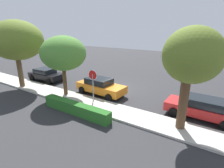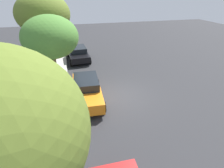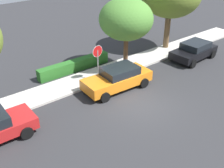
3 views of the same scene
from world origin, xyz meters
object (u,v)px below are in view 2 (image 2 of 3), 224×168
stop_sign (60,81)px  parked_car_orange (87,89)px  street_tree_mid_block (50,37)px  parked_car_black (78,53)px  fire_hydrant (63,52)px  street_tree_far (43,14)px

stop_sign → parked_car_orange: size_ratio=0.56×
parked_car_orange → street_tree_mid_block: (2.27, 1.90, 2.93)m
street_tree_mid_block → parked_car_orange: bearing=-140.0°
parked_car_black → fire_hydrant: 2.64m
parked_car_orange → street_tree_mid_block: size_ratio=0.89×
parked_car_orange → fire_hydrant: 9.88m
stop_sign → fire_hydrant: 10.28m
fire_hydrant → stop_sign: bearing=179.6°
parked_car_black → fire_hydrant: parked_car_black is taller
street_tree_mid_block → street_tree_far: size_ratio=0.80×
street_tree_far → fire_hydrant: street_tree_far is taller
parked_car_black → street_tree_mid_block: street_tree_mid_block is taller
parked_car_black → street_tree_mid_block: bearing=159.7°
stop_sign → street_tree_far: size_ratio=0.40×
street_tree_mid_block → street_tree_far: (5.27, 0.73, 0.87)m
stop_sign → parked_car_black: stop_sign is taller
parked_car_black → street_tree_far: 4.71m
parked_car_black → fire_hydrant: size_ratio=5.69×
fire_hydrant → parked_car_orange: bearing=-171.5°
parked_car_orange → fire_hydrant: (9.76, 1.46, -0.39)m
stop_sign → street_tree_far: bearing=7.9°
street_tree_far → stop_sign: bearing=-172.1°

